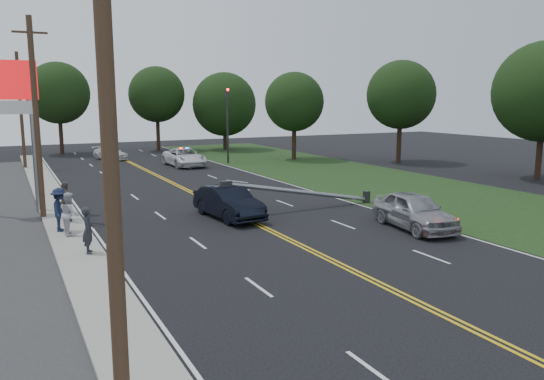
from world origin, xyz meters
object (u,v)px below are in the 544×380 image
traffic_signal (228,119)px  bystander_d (66,201)px  pylon_sign (5,100)px  crashed_sedan (228,202)px  waiting_sedan (414,211)px  fallen_streetlight (309,193)px  bystander_b (70,214)px  utility_pole_far (21,110)px  emergency_a (184,157)px  emergency_b (110,153)px  utility_pole_mid (36,118)px  utility_pole_near (110,158)px  bystander_c (60,210)px  bystander_a (88,230)px

traffic_signal → bystander_d: 25.94m
pylon_sign → crashed_sedan: pylon_sign is taller
waiting_sedan → bystander_d: (-14.49, 8.45, 0.25)m
fallen_streetlight → crashed_sedan: (-4.89, -0.13, -0.09)m
bystander_b → utility_pole_far: bearing=0.6°
emergency_a → emergency_b: bearing=119.7°
bystander_b → utility_pole_mid: bearing=9.1°
utility_pole_near → waiting_sedan: 18.77m
utility_pole_near → emergency_a: 39.97m
crashed_sedan → bystander_b: 7.69m
waiting_sedan → emergency_b: size_ratio=1.15×
waiting_sedan → bystander_d: bystander_d is taller
traffic_signal → bystander_d: (-16.56, -19.72, -3.09)m
utility_pole_mid → bystander_c: utility_pole_mid is taller
waiting_sedan → bystander_a: bystander_a is taller
waiting_sedan → bystander_c: bearing=164.6°
utility_pole_mid → waiting_sedan: bearing=-33.4°
utility_pole_mid → utility_pole_far: bearing=90.0°
bystander_d → bystander_b: bearing=170.4°
emergency_a → waiting_sedan: bearing=-86.4°
pylon_sign → fallen_streetlight: 16.66m
waiting_sedan → emergency_a: size_ratio=0.87×
pylon_sign → traffic_signal: pylon_sign is taller
emergency_b → fallen_streetlight: bearing=-101.8°
bystander_b → crashed_sedan: bearing=-88.1°
utility_pole_far → bystander_b: size_ratio=5.26×
utility_pole_far → waiting_sedan: bearing=-64.4°
traffic_signal → emergency_a: traffic_signal is taller
pylon_sign → emergency_b: bearing=68.8°
fallen_streetlight → waiting_sedan: size_ratio=1.86×
pylon_sign → utility_pole_far: (1.30, 20.00, -0.91)m
utility_pole_near → crashed_sedan: bearing=61.8°
fallen_streetlight → utility_pole_near: utility_pole_near is taller
utility_pole_far → crashed_sedan: (8.50, -26.13, -4.26)m
bystander_b → emergency_a: bearing=-30.1°
utility_pole_near → bystander_b: 16.00m
utility_pole_far → bystander_a: (1.12, -29.86, -4.05)m
fallen_streetlight → bystander_a: bearing=-162.5°
emergency_a → bystander_d: (-12.09, -19.27, 0.30)m
emergency_b → bystander_d: size_ratio=2.22×
fallen_streetlight → bystander_c: size_ratio=4.71×
bystander_a → bystander_c: (-0.62, 4.22, 0.08)m
bystander_b → bystander_c: (-0.31, 0.90, 0.04)m
utility_pole_mid → emergency_a: (13.03, 17.55, -4.27)m
waiting_sedan → fallen_streetlight: bearing=116.6°
fallen_streetlight → emergency_a: fallen_streetlight is taller
pylon_sign → crashed_sedan: (9.80, -6.13, -5.17)m
utility_pole_near → utility_pole_far: (0.00, 42.00, 0.00)m
utility_pole_far → bystander_a: utility_pole_far is taller
pylon_sign → waiting_sedan: (16.73, -12.17, -5.14)m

